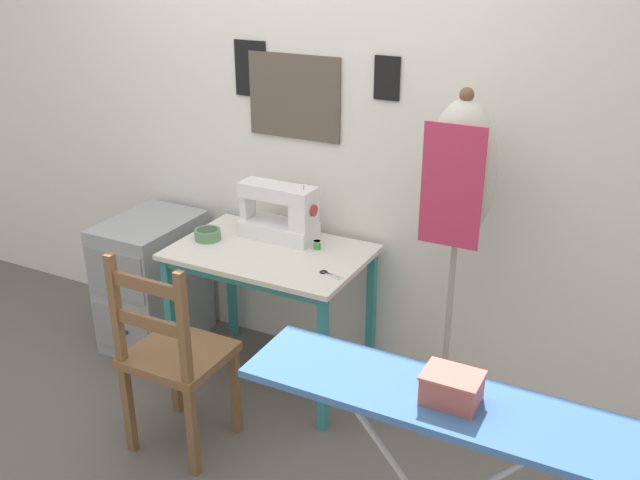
% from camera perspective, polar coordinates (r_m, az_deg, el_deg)
% --- Properties ---
extents(ground_plane, '(14.00, 14.00, 0.00)m').
position_cam_1_polar(ground_plane, '(3.55, -6.31, -13.18)').
color(ground_plane, '#5B5651').
extents(wall_back, '(10.00, 0.07, 2.55)m').
position_cam_1_polar(wall_back, '(3.54, -1.14, 9.73)').
color(wall_back, silver).
rests_on(wall_back, ground_plane).
extents(sewing_table, '(0.92, 0.61, 0.71)m').
position_cam_1_polar(sewing_table, '(3.45, -4.10, -2.32)').
color(sewing_table, silver).
rests_on(sewing_table, ground_plane).
extents(sewing_machine, '(0.40, 0.18, 0.30)m').
position_cam_1_polar(sewing_machine, '(3.50, -3.10, 2.10)').
color(sewing_machine, white).
rests_on(sewing_machine, sewing_table).
extents(fabric_bowl, '(0.13, 0.13, 0.05)m').
position_cam_1_polar(fabric_bowl, '(3.56, -8.98, 0.47)').
color(fabric_bowl, '#56895B').
rests_on(fabric_bowl, sewing_table).
extents(scissors, '(0.12, 0.06, 0.01)m').
position_cam_1_polar(scissors, '(3.17, 0.62, -2.70)').
color(scissors, silver).
rests_on(scissors, sewing_table).
extents(thread_spool_near_machine, '(0.04, 0.04, 0.04)m').
position_cam_1_polar(thread_spool_near_machine, '(3.41, -0.23, -0.41)').
color(thread_spool_near_machine, green).
rests_on(thread_spool_near_machine, sewing_table).
extents(wooden_chair, '(0.40, 0.38, 0.95)m').
position_cam_1_polar(wooden_chair, '(3.12, -11.58, -9.18)').
color(wooden_chair, brown).
rests_on(wooden_chair, ground_plane).
extents(filing_cabinet, '(0.40, 0.57, 0.71)m').
position_cam_1_polar(filing_cabinet, '(4.00, -13.21, -3.26)').
color(filing_cabinet, '#93999E').
rests_on(filing_cabinet, ground_plane).
extents(dress_form, '(0.32, 0.32, 1.54)m').
position_cam_1_polar(dress_form, '(3.06, 11.04, 3.77)').
color(dress_form, '#846647').
rests_on(dress_form, ground_plane).
extents(ironing_board, '(1.18, 0.31, 0.88)m').
position_cam_1_polar(ironing_board, '(2.17, 9.40, -13.36)').
color(ironing_board, '#3D6BAD').
rests_on(ironing_board, ground_plane).
extents(storage_box, '(0.17, 0.12, 0.09)m').
position_cam_1_polar(storage_box, '(2.10, 10.49, -11.54)').
color(storage_box, '#AD564C').
rests_on(storage_box, ironing_board).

